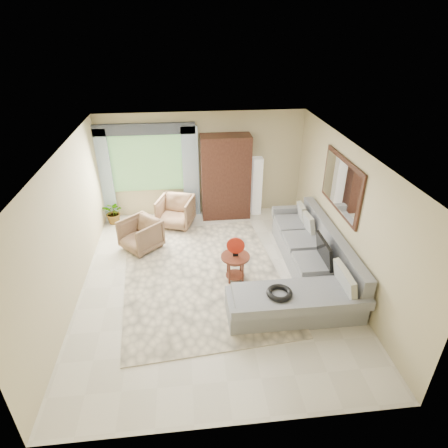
{
  "coord_description": "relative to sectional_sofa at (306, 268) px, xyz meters",
  "views": [
    {
      "loc": [
        -0.43,
        -5.86,
        4.5
      ],
      "look_at": [
        0.25,
        0.35,
        1.05
      ],
      "focal_mm": 30.0,
      "sensor_mm": 36.0,
      "label": 1
    }
  ],
  "objects": [
    {
      "name": "sectional_sofa",
      "position": [
        0.0,
        0.0,
        0.0
      ],
      "size": [
        2.3,
        3.46,
        0.9
      ],
      "color": "gray",
      "rests_on": "ground"
    },
    {
      "name": "wall_mirror",
      "position": [
        0.68,
        0.53,
        1.47
      ],
      "size": [
        0.05,
        1.7,
        1.05
      ],
      "color": "black",
      "rests_on": "wall_right"
    },
    {
      "name": "coffee_table",
      "position": [
        -1.36,
        0.16,
        0.01
      ],
      "size": [
        0.55,
        0.55,
        0.55
      ],
      "rotation": [
        0.0,
        0.0,
        -0.1
      ],
      "color": "#502415",
      "rests_on": "ground"
    },
    {
      "name": "armoire",
      "position": [
        -1.23,
        2.9,
        0.77
      ],
      "size": [
        1.2,
        0.55,
        2.1
      ],
      "primitive_type": "cube",
      "color": "black",
      "rests_on": "ground"
    },
    {
      "name": "armchair_left",
      "position": [
        -3.26,
        1.52,
        0.06
      ],
      "size": [
        1.06,
        1.06,
        0.69
      ],
      "primitive_type": "imported",
      "rotation": [
        0.0,
        0.0,
        -0.82
      ],
      "color": "#866149",
      "rests_on": "ground"
    },
    {
      "name": "ground",
      "position": [
        -1.78,
        0.18,
        -0.28
      ],
      "size": [
        6.0,
        6.0,
        0.0
      ],
      "primitive_type": "plane",
      "color": "silver",
      "rests_on": "ground"
    },
    {
      "name": "red_disc",
      "position": [
        -1.36,
        0.16,
        0.5
      ],
      "size": [
        0.34,
        0.09,
        0.34
      ],
      "primitive_type": "cylinder",
      "rotation": [
        1.57,
        0.0,
        -0.18
      ],
      "color": "#B12211",
      "rests_on": "coffee_table"
    },
    {
      "name": "curtain_left",
      "position": [
        -4.18,
        3.06,
        0.87
      ],
      "size": [
        0.4,
        0.08,
        2.3
      ],
      "primitive_type": "cube",
      "color": "#9EB7CC",
      "rests_on": "ground"
    },
    {
      "name": "potted_plant",
      "position": [
        -4.02,
        2.79,
        0.01
      ],
      "size": [
        0.65,
        0.61,
        0.58
      ],
      "primitive_type": "imported",
      "rotation": [
        0.0,
        0.0,
        -0.35
      ],
      "color": "#999999",
      "rests_on": "ground"
    },
    {
      "name": "window",
      "position": [
        -3.13,
        3.15,
        1.12
      ],
      "size": [
        1.8,
        0.04,
        1.4
      ],
      "primitive_type": "cube",
      "color": "#669E59",
      "rests_on": "wall_back"
    },
    {
      "name": "garden_hose",
      "position": [
        -0.78,
        -0.99,
        0.26
      ],
      "size": [
        0.43,
        0.43,
        0.09
      ],
      "primitive_type": "torus",
      "color": "black",
      "rests_on": "sectional_sofa"
    },
    {
      "name": "curtain_right",
      "position": [
        -2.08,
        3.06,
        0.87
      ],
      "size": [
        0.4,
        0.08,
        2.3
      ],
      "primitive_type": "cube",
      "color": "#9EB7CC",
      "rests_on": "ground"
    },
    {
      "name": "tv_screen",
      "position": [
        0.27,
        -0.1,
        0.44
      ],
      "size": [
        0.14,
        0.74,
        0.48
      ],
      "primitive_type": "cube",
      "rotation": [
        0.0,
        -0.17,
        0.0
      ],
      "color": "black",
      "rests_on": "sectional_sofa"
    },
    {
      "name": "armchair_right",
      "position": [
        -2.5,
        2.5,
        0.09
      ],
      "size": [
        1.0,
        1.01,
        0.74
      ],
      "primitive_type": "imported",
      "rotation": [
        0.0,
        0.0,
        -0.31
      ],
      "color": "#9F7C56",
      "rests_on": "ground"
    },
    {
      "name": "floor_lamp",
      "position": [
        -0.43,
        2.96,
        0.47
      ],
      "size": [
        0.24,
        0.24,
        1.5
      ],
      "primitive_type": "cube",
      "color": "silver",
      "rests_on": "ground"
    },
    {
      "name": "area_rug",
      "position": [
        -1.99,
        0.34,
        -0.27
      ],
      "size": [
        3.34,
        4.25,
        0.02
      ],
      "primitive_type": "cube",
      "rotation": [
        0.0,
        0.0,
        0.09
      ],
      "color": "beige",
      "rests_on": "ground"
    },
    {
      "name": "valance",
      "position": [
        -3.13,
        3.08,
        1.97
      ],
      "size": [
        2.4,
        0.12,
        0.26
      ],
      "primitive_type": "cube",
      "color": "#1E232D",
      "rests_on": "wall_back"
    }
  ]
}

